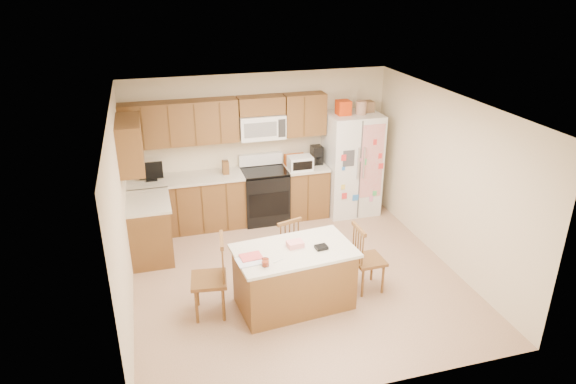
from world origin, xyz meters
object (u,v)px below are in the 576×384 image
object	(u,v)px
stove	(264,194)
windsor_chair_left	(211,279)
refrigerator	(352,163)
island	(294,277)
windsor_chair_back	(284,248)
windsor_chair_right	(367,260)

from	to	relation	value
stove	windsor_chair_left	world-z (taller)	stove
stove	refrigerator	size ratio (longest dim) A/B	0.55
stove	windsor_chair_left	xyz separation A→B (m)	(-1.27, -2.45, 0.03)
island	windsor_chair_back	size ratio (longest dim) A/B	1.70
island	windsor_chair_left	world-z (taller)	windsor_chair_left
island	windsor_chair_right	distance (m)	1.05
stove	refrigerator	world-z (taller)	refrigerator
refrigerator	island	xyz separation A→B (m)	(-1.79, -2.50, -0.51)
island	windsor_chair_back	xyz separation A→B (m)	(0.07, 0.73, 0.02)
refrigerator	windsor_chair_back	distance (m)	2.51
stove	refrigerator	xyz separation A→B (m)	(1.57, -0.06, 0.45)
stove	windsor_chair_back	bearing A→B (deg)	-94.58
refrigerator	windsor_chair_back	bearing A→B (deg)	-134.17
refrigerator	windsor_chair_right	bearing A→B (deg)	-107.19
windsor_chair_back	windsor_chair_right	world-z (taller)	windsor_chair_right
stove	windsor_chair_back	xyz separation A→B (m)	(-0.15, -1.83, -0.04)
stove	island	distance (m)	2.57
windsor_chair_right	island	bearing A→B (deg)	-175.56
island	windsor_chair_back	world-z (taller)	windsor_chair_back
stove	windsor_chair_right	xyz separation A→B (m)	(0.82, -2.48, -0.02)
windsor_chair_left	windsor_chair_right	bearing A→B (deg)	-0.69
refrigerator	windsor_chair_right	world-z (taller)	refrigerator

